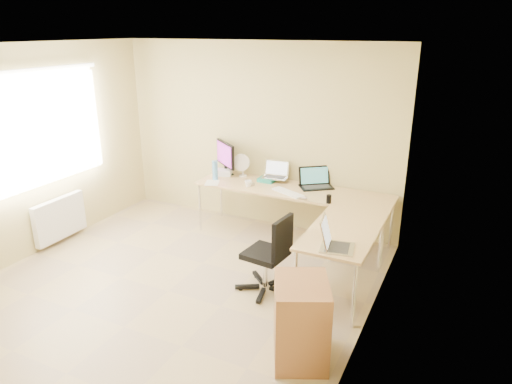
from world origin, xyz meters
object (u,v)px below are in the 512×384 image
at_px(laptop_black, 317,178).
at_px(desk_fan, 243,166).
at_px(keyboard, 288,192).
at_px(office_chair, 265,249).
at_px(laptop_center, 275,170).
at_px(cabinet, 301,322).
at_px(mug, 248,184).
at_px(desk_main, 292,214).
at_px(monitor, 226,158).
at_px(laptop_return, 338,237).
at_px(desk_return, 341,261).
at_px(water_bottle, 215,170).

bearing_deg(laptop_black, desk_fan, 142.87).
distance_m(keyboard, office_chair, 1.20).
relative_size(laptop_center, keyboard, 0.73).
bearing_deg(cabinet, keyboard, 90.23).
relative_size(mug, office_chair, 0.10).
relative_size(desk_main, monitor, 4.73).
distance_m(laptop_return, cabinet, 0.93).
relative_size(keyboard, desk_fan, 1.54).
bearing_deg(monitor, mug, 3.95).
height_order(desk_return, office_chair, office_chair).
bearing_deg(laptop_black, monitor, 142.97).
bearing_deg(mug, monitor, 145.84).
distance_m(mug, cabinet, 2.60).
height_order(desk_return, desk_fan, desk_fan).
xyz_separation_m(laptop_return, office_chair, (-0.82, 0.11, -0.35)).
distance_m(keyboard, mug, 0.58).
bearing_deg(office_chair, water_bottle, 144.24).
distance_m(laptop_return, office_chair, 0.90).
bearing_deg(laptop_center, laptop_black, -6.87).
height_order(water_bottle, cabinet, water_bottle).
height_order(monitor, laptop_return, monitor).
xyz_separation_m(desk_fan, cabinet, (1.81, -2.43, -0.52)).
distance_m(monitor, cabinet, 3.27).
bearing_deg(water_bottle, cabinet, -45.41).
height_order(desk_main, desk_fan, desk_fan).
height_order(keyboard, laptop_return, laptop_return).
bearing_deg(desk_fan, cabinet, -60.71).
bearing_deg(desk_main, laptop_center, 149.61).
xyz_separation_m(laptop_black, cabinet, (0.70, -2.42, -0.51)).
height_order(laptop_black, laptop_return, laptop_black).
bearing_deg(desk_main, cabinet, -66.49).
bearing_deg(desk_return, water_bottle, 156.90).
height_order(laptop_black, office_chair, laptop_black).
bearing_deg(cabinet, desk_fan, 101.82).
relative_size(desk_fan, office_chair, 0.34).
bearing_deg(laptop_return, water_bottle, 48.74).
bearing_deg(laptop_center, office_chair, -75.83).
height_order(keyboard, cabinet, keyboard).
height_order(desk_return, mug, mug).
bearing_deg(keyboard, mug, -156.41).
relative_size(desk_main, keyboard, 5.57).
distance_m(monitor, laptop_return, 2.73).
bearing_deg(laptop_return, desk_fan, 39.40).
height_order(desk_main, water_bottle, water_bottle).
height_order(mug, water_bottle, water_bottle).
distance_m(desk_main, office_chair, 1.36).
xyz_separation_m(keyboard, office_chair, (0.21, -1.15, -0.24)).
bearing_deg(laptop_center, cabinet, -67.63).
bearing_deg(desk_main, laptop_black, 35.41).
bearing_deg(desk_main, office_chair, -80.52).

